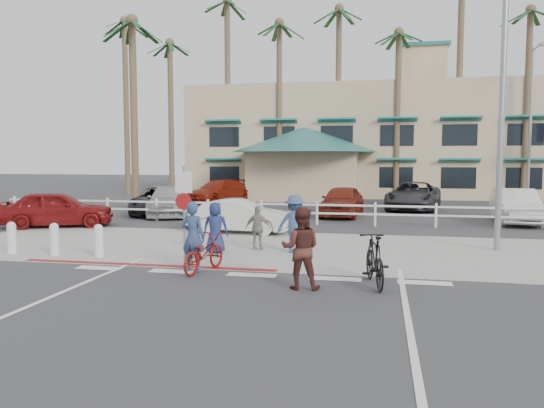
% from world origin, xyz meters
% --- Properties ---
extents(ground, '(140.00, 140.00, 0.00)m').
position_xyz_m(ground, '(0.00, 0.00, 0.00)').
color(ground, '#333335').
extents(bike_path, '(12.00, 16.00, 0.01)m').
position_xyz_m(bike_path, '(0.00, -2.00, 0.00)').
color(bike_path, '#333335').
rests_on(bike_path, ground).
extents(sidewalk_plaza, '(22.00, 7.00, 0.01)m').
position_xyz_m(sidewalk_plaza, '(0.00, 4.50, 0.01)').
color(sidewalk_plaza, gray).
rests_on(sidewalk_plaza, ground).
extents(cross_street, '(40.00, 5.00, 0.01)m').
position_xyz_m(cross_street, '(0.00, 8.50, 0.00)').
color(cross_street, '#333335').
rests_on(cross_street, ground).
extents(parking_lot, '(50.00, 16.00, 0.01)m').
position_xyz_m(parking_lot, '(0.00, 18.00, 0.00)').
color(parking_lot, '#333335').
rests_on(parking_lot, ground).
extents(curb_red, '(7.00, 0.25, 0.02)m').
position_xyz_m(curb_red, '(-3.00, 1.20, 0.01)').
color(curb_red, maroon).
rests_on(curb_red, ground).
extents(rail_fence, '(29.40, 0.16, 1.00)m').
position_xyz_m(rail_fence, '(0.50, 10.50, 0.50)').
color(rail_fence, silver).
rests_on(rail_fence, ground).
extents(building, '(28.00, 16.00, 11.30)m').
position_xyz_m(building, '(2.00, 31.00, 5.65)').
color(building, '#CFB48E').
rests_on(building, ground).
extents(sign_post, '(0.50, 0.10, 2.90)m').
position_xyz_m(sign_post, '(-2.30, 2.20, 1.45)').
color(sign_post, gray).
rests_on(sign_post, ground).
extents(bollard_0, '(0.26, 0.26, 0.95)m').
position_xyz_m(bollard_0, '(-4.80, 2.00, 0.47)').
color(bollard_0, silver).
rests_on(bollard_0, ground).
extents(bollard_1, '(0.26, 0.26, 0.95)m').
position_xyz_m(bollard_1, '(-6.20, 2.00, 0.47)').
color(bollard_1, silver).
rests_on(bollard_1, ground).
extents(bollard_2, '(0.26, 0.26, 0.95)m').
position_xyz_m(bollard_2, '(-7.60, 2.00, 0.47)').
color(bollard_2, silver).
rests_on(bollard_2, ground).
extents(streetlight_0, '(0.60, 2.00, 9.00)m').
position_xyz_m(streetlight_0, '(6.50, 5.50, 4.50)').
color(streetlight_0, gray).
rests_on(streetlight_0, ground).
extents(streetlight_1, '(0.60, 2.00, 9.50)m').
position_xyz_m(streetlight_1, '(12.00, 24.00, 4.75)').
color(streetlight_1, gray).
rests_on(streetlight_1, ground).
extents(palm_0, '(4.00, 4.00, 15.00)m').
position_xyz_m(palm_0, '(-16.00, 26.00, 7.50)').
color(palm_0, '#16391C').
rests_on(palm_0, ground).
extents(palm_1, '(4.00, 4.00, 13.00)m').
position_xyz_m(palm_1, '(-12.00, 25.00, 6.50)').
color(palm_1, '#16391C').
rests_on(palm_1, ground).
extents(palm_2, '(4.00, 4.00, 16.00)m').
position_xyz_m(palm_2, '(-8.00, 26.00, 8.00)').
color(palm_2, '#16391C').
rests_on(palm_2, ground).
extents(palm_3, '(4.00, 4.00, 14.00)m').
position_xyz_m(palm_3, '(-4.00, 25.00, 7.00)').
color(palm_3, '#16391C').
rests_on(palm_3, ground).
extents(palm_4, '(4.00, 4.00, 15.00)m').
position_xyz_m(palm_4, '(0.00, 26.00, 7.50)').
color(palm_4, '#16391C').
rests_on(palm_4, ground).
extents(palm_5, '(4.00, 4.00, 13.00)m').
position_xyz_m(palm_5, '(4.00, 25.00, 6.50)').
color(palm_5, '#16391C').
rests_on(palm_5, ground).
extents(palm_6, '(4.00, 4.00, 17.00)m').
position_xyz_m(palm_6, '(8.00, 26.00, 8.50)').
color(palm_6, '#16391C').
rests_on(palm_6, ground).
extents(palm_7, '(4.00, 4.00, 14.00)m').
position_xyz_m(palm_7, '(12.00, 25.00, 7.00)').
color(palm_7, '#16391C').
rests_on(palm_7, ground).
extents(palm_10, '(4.00, 4.00, 12.00)m').
position_xyz_m(palm_10, '(-10.00, 15.00, 6.00)').
color(palm_10, '#16391C').
rests_on(palm_10, ground).
extents(bike_red, '(0.99, 1.87, 0.93)m').
position_xyz_m(bike_red, '(-1.26, 0.77, 0.47)').
color(bike_red, maroon).
rests_on(bike_red, ground).
extents(rider_red, '(0.71, 0.54, 1.75)m').
position_xyz_m(rider_red, '(-1.51, 0.73, 0.88)').
color(rider_red, navy).
rests_on(rider_red, ground).
extents(bike_black, '(0.91, 2.00, 1.16)m').
position_xyz_m(bike_black, '(2.89, 0.15, 0.58)').
color(bike_black, black).
rests_on(bike_black, ground).
extents(rider_black, '(0.90, 0.72, 1.77)m').
position_xyz_m(rider_black, '(1.34, -0.44, 0.89)').
color(rider_black, '#4C231D').
rests_on(rider_black, ground).
extents(pedestrian_a, '(1.21, 0.83, 1.73)m').
position_xyz_m(pedestrian_a, '(0.53, 3.80, 0.86)').
color(pedestrian_a, '#324B75').
rests_on(pedestrian_a, ground).
extents(pedestrian_child, '(0.80, 0.33, 1.36)m').
position_xyz_m(pedestrian_child, '(-0.64, 4.04, 0.68)').
color(pedestrian_child, gray).
rests_on(pedestrian_child, ground).
extents(pedestrian_b, '(0.82, 0.62, 1.52)m').
position_xyz_m(pedestrian_b, '(-1.76, 3.31, 0.76)').
color(pedestrian_b, navy).
rests_on(pedestrian_b, ground).
extents(car_white_sedan, '(3.91, 1.52, 1.27)m').
position_xyz_m(car_white_sedan, '(-2.16, 7.55, 0.64)').
color(car_white_sedan, silver).
rests_on(car_white_sedan, ground).
extents(car_red_compact, '(4.72, 3.36, 1.49)m').
position_xyz_m(car_red_compact, '(-9.92, 7.73, 0.75)').
color(car_red_compact, maroon).
rests_on(car_red_compact, ground).
extents(lot_car_0, '(3.31, 5.26, 1.35)m').
position_xyz_m(lot_car_0, '(-7.86, 13.12, 0.68)').
color(lot_car_0, black).
rests_on(lot_car_0, ground).
extents(lot_car_1, '(3.57, 5.29, 1.42)m').
position_xyz_m(lot_car_1, '(-7.11, 12.68, 0.71)').
color(lot_car_1, '#A1A1A1').
rests_on(lot_car_1, ground).
extents(lot_car_2, '(2.14, 4.49, 1.48)m').
position_xyz_m(lot_car_2, '(1.19, 14.02, 0.74)').
color(lot_car_2, maroon).
rests_on(lot_car_2, ground).
extents(lot_car_3, '(1.82, 4.58, 1.48)m').
position_xyz_m(lot_car_3, '(8.70, 12.78, 0.74)').
color(lot_car_3, silver).
rests_on(lot_car_3, ground).
extents(lot_car_4, '(3.79, 5.36, 1.44)m').
position_xyz_m(lot_car_4, '(-6.87, 20.07, 0.72)').
color(lot_car_4, maroon).
rests_on(lot_car_4, ground).
extents(lot_car_5, '(3.44, 5.81, 1.51)m').
position_xyz_m(lot_car_5, '(4.76, 18.10, 0.76)').
color(lot_car_5, '#2E2F34').
rests_on(lot_car_5, ground).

